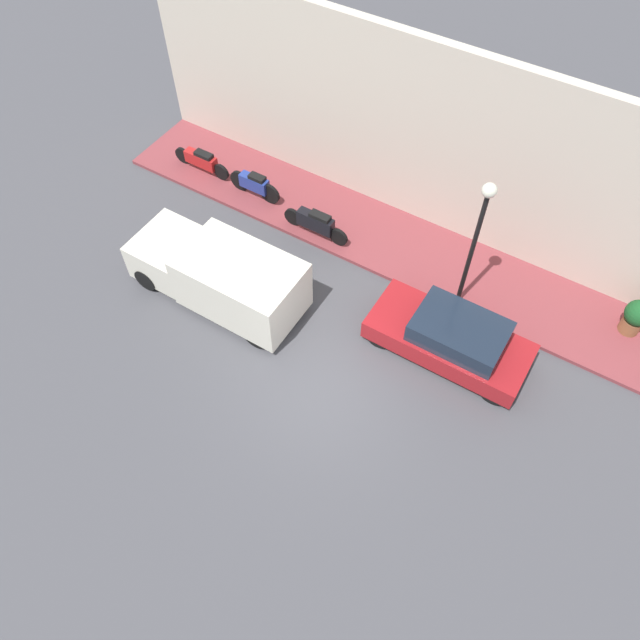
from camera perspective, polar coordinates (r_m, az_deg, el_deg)
name	(u,v)px	position (r m, az deg, el deg)	size (l,w,h in m)	color
ground_plane	(324,389)	(15.61, 0.41, -6.33)	(60.00, 60.00, 0.00)	#47474C
sidewalk	(418,254)	(18.42, 8.98, 6.00)	(2.59, 19.61, 0.12)	brown
building_facade	(456,150)	(17.58, 12.30, 14.96)	(0.30, 19.61, 5.62)	beige
parked_car	(452,338)	(16.02, 11.94, -1.61)	(1.73, 4.11, 1.31)	maroon
delivery_van	(219,274)	(16.79, -9.21, 4.15)	(1.93, 4.87, 1.77)	silver
motorcycle_black	(316,223)	(18.34, -0.38, 8.89)	(0.30, 2.13, 0.85)	black
motorcycle_red	(201,160)	(20.80, -10.79, 14.15)	(0.30, 2.09, 0.75)	#B21E1E
motorcycle_blue	(255,184)	(19.63, -6.00, 12.24)	(0.30, 1.80, 0.84)	navy
streetlamp	(479,226)	(15.36, 14.33, 8.29)	(0.36, 0.36, 4.14)	black
potted_plant	(637,316)	(17.92, 26.97, 0.31)	(0.69, 0.69, 1.07)	brown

